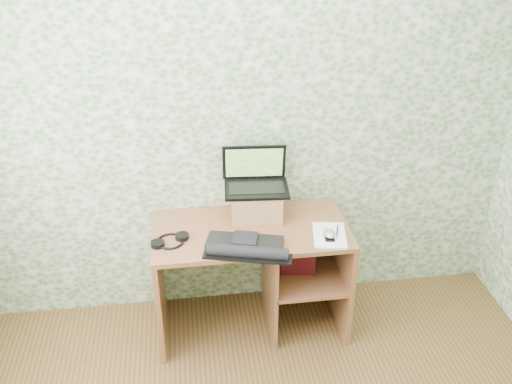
{
  "coord_description": "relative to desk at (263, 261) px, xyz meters",
  "views": [
    {
      "loc": [
        -0.37,
        -1.48,
        2.65
      ],
      "look_at": [
        0.02,
        1.39,
        1.03
      ],
      "focal_mm": 40.0,
      "sensor_mm": 36.0,
      "label": 1
    }
  ],
  "objects": [
    {
      "name": "headphones",
      "position": [
        -0.57,
        -0.11,
        0.28
      ],
      "size": [
        0.23,
        0.22,
        0.03
      ],
      "rotation": [
        0.0,
        0.0,
        0.39
      ],
      "color": "black",
      "rests_on": "desk"
    },
    {
      "name": "mouse",
      "position": [
        0.37,
        -0.21,
        0.3
      ],
      "size": [
        0.08,
        0.11,
        0.04
      ],
      "primitive_type": "ellipsoid",
      "rotation": [
        0.0,
        0.0,
        -0.13
      ],
      "color": "silver",
      "rests_on": "notepad"
    },
    {
      "name": "wall_back",
      "position": [
        -0.08,
        0.28,
        0.82
      ],
      "size": [
        3.5,
        0.0,
        3.5
      ],
      "primitive_type": "plane",
      "rotation": [
        1.57,
        0.0,
        0.0
      ],
      "color": "silver",
      "rests_on": "ground"
    },
    {
      "name": "notepad",
      "position": [
        0.38,
        -0.18,
        0.28
      ],
      "size": [
        0.24,
        0.3,
        0.01
      ],
      "primitive_type": "cube",
      "rotation": [
        0.0,
        0.0,
        -0.17
      ],
      "color": "white",
      "rests_on": "desk"
    },
    {
      "name": "riser",
      "position": [
        -0.02,
        0.12,
        0.36
      ],
      "size": [
        0.33,
        0.28,
        0.19
      ],
      "primitive_type": "cube",
      "rotation": [
        0.0,
        0.0,
        -0.08
      ],
      "color": "#9C6A46",
      "rests_on": "desk"
    },
    {
      "name": "pen",
      "position": [
        0.43,
        -0.15,
        0.29
      ],
      "size": [
        0.04,
        0.12,
        0.01
      ],
      "primitive_type": "cylinder",
      "rotation": [
        1.57,
        0.0,
        -0.29
      ],
      "color": "black",
      "rests_on": "notepad"
    },
    {
      "name": "red_box",
      "position": [
        0.23,
        -0.03,
        0.04
      ],
      "size": [
        0.23,
        0.11,
        0.26
      ],
      "primitive_type": "cube",
      "rotation": [
        0.0,
        0.0,
        -0.17
      ],
      "color": "maroon",
      "rests_on": "desk"
    },
    {
      "name": "desk",
      "position": [
        0.0,
        0.0,
        0.0
      ],
      "size": [
        1.2,
        0.6,
        0.75
      ],
      "color": "brown",
      "rests_on": "floor"
    },
    {
      "name": "keyboard",
      "position": [
        -0.14,
        -0.25,
        0.29
      ],
      "size": [
        0.51,
        0.37,
        0.07
      ],
      "rotation": [
        0.0,
        0.0,
        -0.27
      ],
      "color": "black",
      "rests_on": "desk"
    },
    {
      "name": "laptop",
      "position": [
        -0.02,
        0.16,
        0.52
      ],
      "size": [
        0.41,
        0.31,
        0.26
      ],
      "rotation": [
        0.0,
        0.0,
        -0.08
      ],
      "color": "black",
      "rests_on": "riser"
    }
  ]
}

